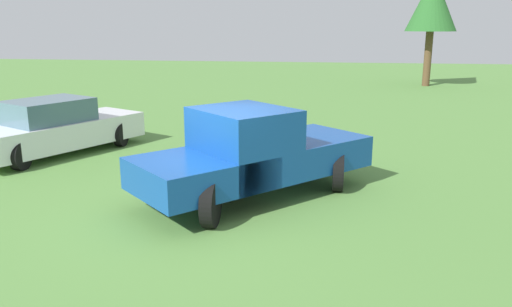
% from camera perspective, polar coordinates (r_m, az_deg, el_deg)
% --- Properties ---
extents(ground_plane, '(80.00, 80.00, 0.00)m').
position_cam_1_polar(ground_plane, '(9.64, -5.15, -6.21)').
color(ground_plane, '#54843D').
extents(pickup_truck, '(4.84, 4.72, 1.83)m').
position_cam_1_polar(pickup_truck, '(9.90, -0.58, 0.20)').
color(pickup_truck, black).
rests_on(pickup_truck, ground_plane).
extents(sedan_near, '(4.89, 3.60, 1.50)m').
position_cam_1_polar(sedan_near, '(14.53, -21.78, 2.69)').
color(sedan_near, black).
rests_on(sedan_near, ground_plane).
extents(tree_back_left, '(2.81, 2.81, 6.19)m').
position_cam_1_polar(tree_back_left, '(30.72, 19.39, 15.76)').
color(tree_back_left, brown).
rests_on(tree_back_left, ground_plane).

